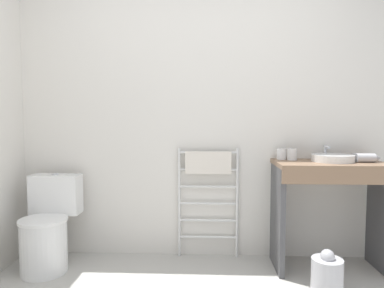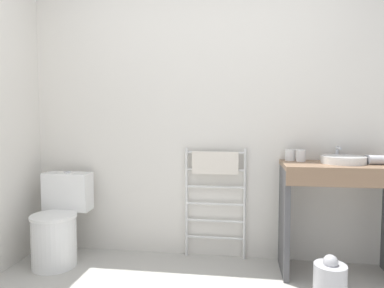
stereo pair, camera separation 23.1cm
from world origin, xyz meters
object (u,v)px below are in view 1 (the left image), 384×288
object	(u,v)px
sink_basin	(333,158)
hair_dryer	(366,158)
toilet	(48,230)
towel_radiator	(208,179)
cup_near_edge	(292,154)
trash_bin	(327,278)
cup_near_wall	(282,154)

from	to	relation	value
sink_basin	hair_dryer	world-z (taller)	hair_dryer
hair_dryer	sink_basin	bearing A→B (deg)	173.07
toilet	hair_dryer	bearing A→B (deg)	2.20
towel_radiator	hair_dryer	size ratio (longest dim) A/B	5.12
cup_near_edge	hair_dryer	distance (m)	0.55
cup_near_edge	toilet	bearing A→B (deg)	-173.79
sink_basin	cup_near_edge	world-z (taller)	cup_near_edge
towel_radiator	sink_basin	distance (m)	1.02
sink_basin	hair_dryer	bearing A→B (deg)	-6.93
toilet	trash_bin	bearing A→B (deg)	-10.54
towel_radiator	cup_near_edge	xyz separation A→B (m)	(0.69, -0.07, 0.23)
toilet	cup_near_edge	size ratio (longest dim) A/B	7.95
towel_radiator	hair_dryer	bearing A→B (deg)	-8.90
toilet	towel_radiator	distance (m)	1.36
towel_radiator	sink_basin	size ratio (longest dim) A/B	2.92
toilet	cup_near_wall	xyz separation A→B (m)	(1.89, 0.26, 0.59)
cup_near_edge	trash_bin	bearing A→B (deg)	-80.79
toilet	cup_near_wall	world-z (taller)	cup_near_wall
toilet	cup_near_wall	distance (m)	1.99
toilet	hair_dryer	world-z (taller)	hair_dryer
towel_radiator	hair_dryer	world-z (taller)	towel_radiator
sink_basin	hair_dryer	distance (m)	0.24
toilet	cup_near_wall	size ratio (longest dim) A/B	8.30
towel_radiator	cup_near_wall	world-z (taller)	same
cup_near_edge	trash_bin	world-z (taller)	cup_near_edge
sink_basin	cup_near_wall	bearing A→B (deg)	160.92
cup_near_edge	hair_dryer	bearing A→B (deg)	-12.29
sink_basin	hair_dryer	size ratio (longest dim) A/B	1.75
toilet	cup_near_edge	bearing A→B (deg)	6.21
sink_basin	cup_near_wall	distance (m)	0.40
towel_radiator	cup_near_wall	size ratio (longest dim) A/B	10.61
toilet	trash_bin	xyz separation A→B (m)	(2.06, -0.38, -0.17)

